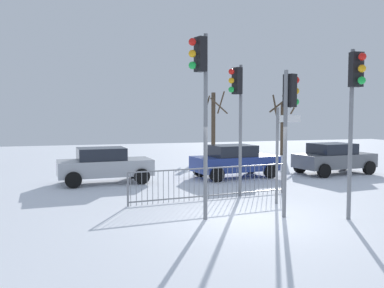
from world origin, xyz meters
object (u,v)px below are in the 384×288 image
traffic_light_foreground_left (289,110)px  car_blue_far (234,161)px  traffic_light_mid_right (201,85)px  traffic_light_rear_right (237,100)px  traffic_light_mid_left (355,95)px  bare_tree_right (214,120)px  direction_sign_post (279,150)px  car_grey_trailing (334,158)px  bare_tree_centre (283,124)px  car_silver_near (104,165)px

traffic_light_foreground_left → car_blue_far: (1.46, 7.13, -2.19)m
traffic_light_mid_right → traffic_light_rear_right: bearing=-53.7°
traffic_light_rear_right → car_blue_far: traffic_light_rear_right is taller
traffic_light_mid_left → traffic_light_rear_right: size_ratio=1.01×
traffic_light_mid_right → bare_tree_right: bearing=-35.5°
car_blue_far → bare_tree_right: bare_tree_right is taller
car_blue_far → traffic_light_mid_right: bearing=-126.1°
car_blue_far → bare_tree_right: size_ratio=0.87×
direction_sign_post → bare_tree_right: size_ratio=0.67×
direction_sign_post → car_grey_trailing: direction_sign_post is taller
traffic_light_mid_left → traffic_light_foreground_left: 1.72m
bare_tree_right → traffic_light_mid_right: bearing=-111.5°
bare_tree_right → traffic_light_rear_right: bearing=-107.8°
car_grey_trailing → bare_tree_centre: bare_tree_centre is taller
traffic_light_mid_right → car_silver_near: traffic_light_mid_right is taller
direction_sign_post → car_grey_trailing: (5.89, 5.20, -0.95)m
traffic_light_foreground_left → bare_tree_right: bare_tree_right is taller
traffic_light_mid_left → traffic_light_rear_right: bearing=-63.2°
traffic_light_mid_left → car_silver_near: 10.37m
traffic_light_mid_right → direction_sign_post: size_ratio=1.62×
traffic_light_rear_right → bare_tree_centre: 15.75m
direction_sign_post → car_blue_far: 5.73m
bare_tree_centre → bare_tree_right: (-4.00, 3.10, 0.24)m
traffic_light_rear_right → traffic_light_foreground_left: size_ratio=1.12×
car_silver_near → car_blue_far: bearing=-5.0°
traffic_light_rear_right → car_blue_far: 5.12m
car_silver_near → bare_tree_centre: (13.18, 8.46, 1.40)m
direction_sign_post → car_blue_far: (0.88, 5.58, -0.95)m
car_silver_near → bare_tree_right: (9.18, 11.55, 1.64)m
car_silver_near → traffic_light_foreground_left: bearing=-62.5°
direction_sign_post → car_blue_far: size_ratio=0.77×
traffic_light_mid_right → traffic_light_mid_left: bearing=-122.5°
car_silver_near → traffic_light_rear_right: bearing=-49.5°
traffic_light_foreground_left → traffic_light_mid_right: traffic_light_mid_right is taller
traffic_light_foreground_left → car_grey_trailing: traffic_light_foreground_left is taller
traffic_light_foreground_left → car_blue_far: bearing=148.4°
direction_sign_post → car_silver_near: 7.64m
traffic_light_rear_right → traffic_light_mid_right: size_ratio=0.91×
direction_sign_post → bare_tree_right: 17.90m
traffic_light_mid_right → bare_tree_centre: bearing=-50.2°
traffic_light_mid_left → bare_tree_centre: 18.39m
traffic_light_mid_left → traffic_light_mid_right: traffic_light_mid_right is taller
car_blue_far → traffic_light_rear_right: bearing=-118.4°
traffic_light_foreground_left → bare_tree_centre: size_ratio=0.95×
traffic_light_rear_right → car_blue_far: (1.67, 4.12, -2.55)m
car_blue_far → bare_tree_right: bearing=67.5°
bare_tree_centre → traffic_light_mid_right: bearing=-126.2°
traffic_light_mid_left → traffic_light_foreground_left: bearing=-29.2°
traffic_light_mid_right → bare_tree_right: traffic_light_mid_right is taller
direction_sign_post → car_grey_trailing: 7.92m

